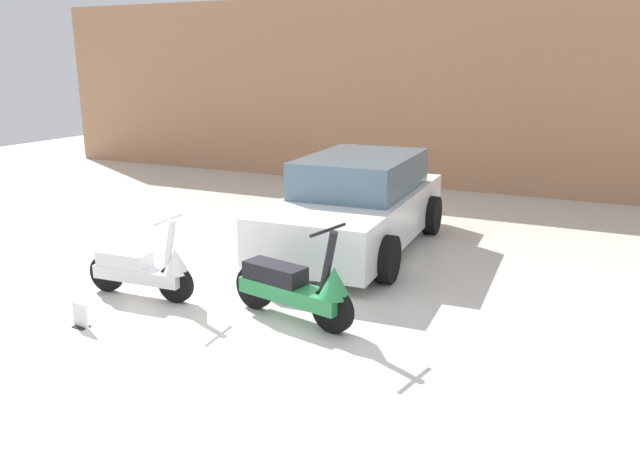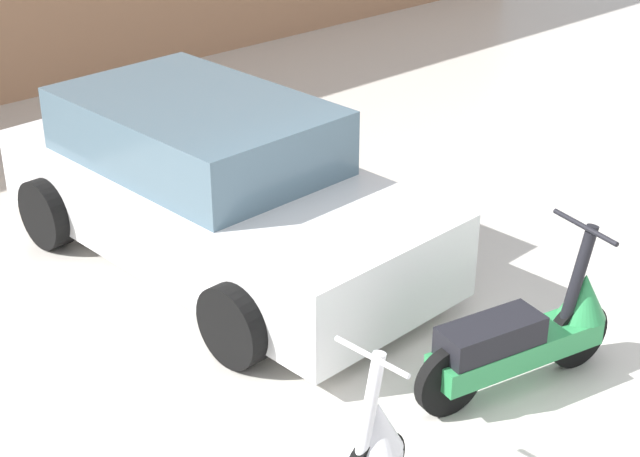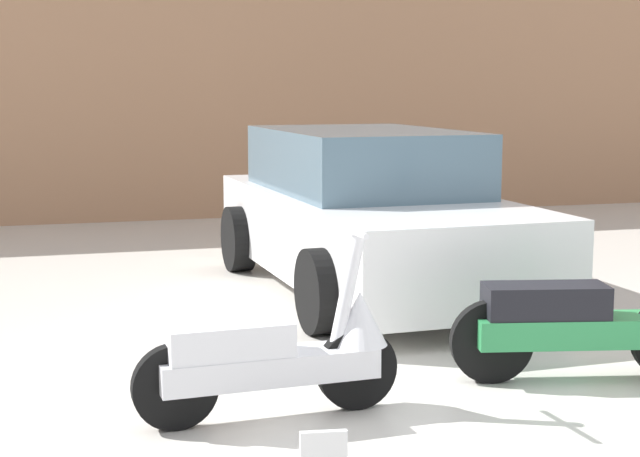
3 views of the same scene
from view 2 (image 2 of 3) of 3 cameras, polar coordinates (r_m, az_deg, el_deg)
name	(u,v)px [view 2 (image 2 of 3)]	position (r m, az deg, el deg)	size (l,w,h in m)	color
scooter_front_right	(525,335)	(6.44, 11.86, -6.09)	(1.51, 0.64, 1.07)	black
car_rear_left	(212,187)	(7.77, -6.30, 2.40)	(2.01, 3.95, 1.32)	white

